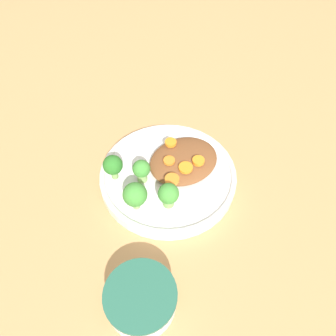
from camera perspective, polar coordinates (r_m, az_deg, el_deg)
name	(u,v)px	position (r m, az deg, el deg)	size (l,w,h in m)	color
ground_plane	(168,180)	(0.63, 0.00, -2.09)	(4.00, 4.00, 0.00)	tan
plate	(168,175)	(0.62, 0.00, -1.29)	(0.26, 0.26, 0.03)	silver
dip_bowl	(141,298)	(0.51, -4.75, -21.66)	(0.11, 0.11, 0.04)	silver
stew_mound	(183,160)	(0.62, 2.57, 1.49)	(0.14, 0.11, 0.02)	brown
broccoli_floret_0	(113,166)	(0.59, -9.58, 0.43)	(0.04, 0.04, 0.05)	#759E51
broccoli_floret_1	(168,195)	(0.55, 0.08, -4.66)	(0.04, 0.04, 0.05)	#759E51
broccoli_floret_2	(142,170)	(0.59, -4.64, -0.36)	(0.03, 0.03, 0.05)	#7FA85B
broccoli_floret_3	(135,195)	(0.55, -5.77, -4.69)	(0.04, 0.04, 0.06)	#7FA85B
carrot_slice_0	(186,168)	(0.59, 3.09, 0.07)	(0.03, 0.03, 0.01)	orange
carrot_slice_1	(169,161)	(0.60, 0.20, 1.29)	(0.02, 0.02, 0.00)	orange
carrot_slice_2	(171,143)	(0.63, 0.47, 4.46)	(0.02, 0.02, 0.01)	orange
carrot_slice_3	(172,179)	(0.57, 0.71, -2.00)	(0.03, 0.03, 0.01)	orange
carrot_slice_4	(198,161)	(0.60, 5.31, 1.26)	(0.02, 0.02, 0.01)	orange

